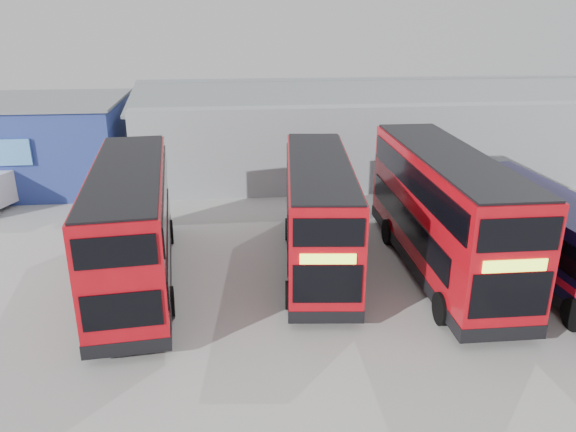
{
  "coord_description": "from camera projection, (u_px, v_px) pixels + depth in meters",
  "views": [
    {
      "loc": [
        -1.39,
        -16.18,
        10.23
      ],
      "look_at": [
        0.76,
        5.35,
        2.1
      ],
      "focal_mm": 35.0,
      "sensor_mm": 36.0,
      "label": 1
    }
  ],
  "objects": [
    {
      "name": "office_block",
      "position": [
        20.0,
        143.0,
        33.35
      ],
      "size": [
        12.3,
        8.32,
        5.12
      ],
      "color": "navy",
      "rests_on": "ground"
    },
    {
      "name": "ground_plane",
      "position": [
        281.0,
        331.0,
        18.8
      ],
      "size": [
        120.0,
        120.0,
        0.0
      ],
      "primitive_type": "plane",
      "color": "#969691",
      "rests_on": "ground"
    },
    {
      "name": "single_decker_blue",
      "position": [
        554.0,
        243.0,
        21.66
      ],
      "size": [
        3.64,
        12.22,
        3.27
      ],
      "rotation": [
        0.0,
        0.0,
        3.21
      ],
      "color": "black",
      "rests_on": "ground"
    },
    {
      "name": "double_decker_centre",
      "position": [
        318.0,
        215.0,
        22.88
      ],
      "size": [
        3.53,
        10.74,
        4.47
      ],
      "rotation": [
        0.0,
        0.0,
        -0.1
      ],
      "color": "#AD0913",
      "rests_on": "ground"
    },
    {
      "name": "double_decker_left",
      "position": [
        132.0,
        228.0,
        21.26
      ],
      "size": [
        3.71,
        11.25,
        4.68
      ],
      "rotation": [
        0.0,
        0.0,
        3.24
      ],
      "color": "#AD0913",
      "rests_on": "ground"
    },
    {
      "name": "maintenance_shed",
      "position": [
        374.0,
        128.0,
        37.26
      ],
      "size": [
        30.5,
        12.0,
        5.89
      ],
      "color": "gray",
      "rests_on": "ground"
    },
    {
      "name": "double_decker_right",
      "position": [
        444.0,
        214.0,
        22.26
      ],
      "size": [
        3.03,
        11.72,
        4.94
      ],
      "rotation": [
        0.0,
        0.0,
        -0.0
      ],
      "color": "#AD0913",
      "rests_on": "ground"
    }
  ]
}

